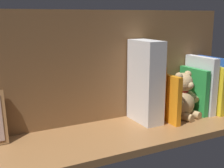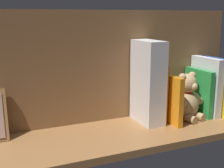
{
  "view_description": "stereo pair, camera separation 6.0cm",
  "coord_description": "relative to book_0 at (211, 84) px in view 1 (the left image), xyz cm",
  "views": [
    {
      "loc": [
        41.03,
        78.58,
        35.66
      ],
      "look_at": [
        0.0,
        0.0,
        15.46
      ],
      "focal_mm": 48.59,
      "sensor_mm": 36.0,
      "label": 1
    },
    {
      "loc": [
        35.66,
        81.16,
        35.66
      ],
      "look_at": [
        0.0,
        0.0,
        15.46
      ],
      "focal_mm": 48.59,
      "sensor_mm": 36.0,
      "label": 2
    }
  ],
  "objects": [
    {
      "name": "dictionary_thick_white",
      "position": [
        29.52,
        -0.65,
        3.66
      ],
      "size": [
        6.45,
        13.47,
        27.69
      ],
      "primitive_type": "cube",
      "color": "silver",
      "rests_on": "ground_plane"
    },
    {
      "name": "book_2",
      "position": [
        5.36,
        -0.12,
        0.24
      ],
      "size": [
        2.91,
        14.72,
        20.86
      ],
      "primitive_type": "cube",
      "rotation": [
        0.0,
        -0.01,
        0.0
      ],
      "color": "silver",
      "rests_on": "ground_plane"
    },
    {
      "name": "book_1",
      "position": [
        2.35,
        0.64,
        -1.37
      ],
      "size": [
        2.04,
        16.24,
        17.62
      ],
      "primitive_type": "cube",
      "color": "yellow",
      "rests_on": "ground_plane"
    },
    {
      "name": "book_4",
      "position": [
        22.91,
        0.93,
        -2.05
      ],
      "size": [
        1.81,
        16.83,
        16.25
      ],
      "primitive_type": "cube",
      "color": "orange",
      "rests_on": "ground_plane"
    },
    {
      "name": "ground_plane",
      "position": [
        44.42,
        3.51,
        -11.28
      ],
      "size": [
        103.04,
        28.79,
        2.2
      ],
      "primitive_type": "cube",
      "color": "#9E6B3D"
    },
    {
      "name": "book_5",
      "position": [
        25.05,
        -1.78,
        -0.67
      ],
      "size": [
        1.59,
        11.39,
        19.04
      ],
      "primitive_type": "cube",
      "rotation": [
        0.0,
        -0.02,
        0.0
      ],
      "color": "orange",
      "rests_on": "ground_plane"
    },
    {
      "name": "book_0",
      "position": [
        0.0,
        0.0,
        0.0
      ],
      "size": [
        1.46,
        14.96,
        20.36
      ],
      "primitive_type": "cube",
      "color": "blue",
      "rests_on": "ground_plane"
    },
    {
      "name": "shelf_back_panel",
      "position": [
        44.42,
        -8.63,
        8.49
      ],
      "size": [
        103.04,
        1.5,
        37.35
      ],
      "primitive_type": "cube",
      "color": "brown",
      "rests_on": "ground_plane"
    },
    {
      "name": "teddy_bear",
      "position": [
        15.25,
        1.97,
        -2.94
      ],
      "size": [
        13.0,
        12.01,
        16.46
      ],
      "rotation": [
        0.0,
        0.0,
        0.24
      ],
      "color": "tan",
      "rests_on": "ground_plane"
    },
    {
      "name": "book_3",
      "position": [
        8.3,
        -0.41,
        -1.81
      ],
      "size": [
        1.9,
        14.14,
        16.74
      ],
      "primitive_type": "cube",
      "color": "green",
      "rests_on": "ground_plane"
    }
  ]
}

